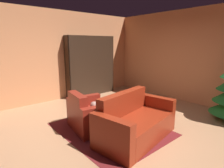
{
  "coord_description": "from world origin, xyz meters",
  "views": [
    {
      "loc": [
        2.65,
        -2.46,
        1.78
      ],
      "look_at": [
        -0.42,
        0.16,
        0.88
      ],
      "focal_mm": 29.73,
      "sensor_mm": 36.0,
      "label": 1
    }
  ],
  "objects": [
    {
      "name": "area_rug",
      "position": [
        -0.12,
        -0.14,
        0.0
      ],
      "size": [
        2.25,
        1.84,
        0.01
      ],
      "primitive_type": "cube",
      "color": "maroon",
      "rests_on": "ground"
    },
    {
      "name": "wall_back",
      "position": [
        0.0,
        2.92,
        1.38
      ],
      "size": [
        5.81,
        0.06,
        2.76
      ],
      "primitive_type": "cube",
      "color": "#D18252",
      "rests_on": "ground"
    },
    {
      "name": "wall_left",
      "position": [
        -2.88,
        0.0,
        1.38
      ],
      "size": [
        0.06,
        5.9,
        2.76
      ],
      "primitive_type": "cube",
      "color": "#D18252",
      "rests_on": "ground"
    },
    {
      "name": "book_stack_on_table",
      "position": [
        -0.15,
        -0.23,
        0.54
      ],
      "size": [
        0.23,
        0.16,
        0.12
      ],
      "color": "#314C8B",
      "rests_on": "coffee_table"
    },
    {
      "name": "couch_red",
      "position": [
        0.45,
        -0.01,
        0.3
      ],
      "size": [
        1.08,
        1.78,
        0.85
      ],
      "color": "maroon",
      "rests_on": "ground"
    },
    {
      "name": "armchair_red",
      "position": [
        -0.44,
        -0.43,
        0.29
      ],
      "size": [
        1.06,
        0.92,
        0.79
      ],
      "color": "maroon",
      "rests_on": "ground"
    },
    {
      "name": "bottle_on_table",
      "position": [
        -0.05,
        -0.04,
        0.6
      ],
      "size": [
        0.06,
        0.06,
        0.31
      ],
      "color": "#551F12",
      "rests_on": "coffee_table"
    },
    {
      "name": "ground_plane",
      "position": [
        0.0,
        0.0,
        0.0
      ],
      "size": [
        6.94,
        6.94,
        0.0
      ],
      "primitive_type": "plane",
      "color": "#AC7A54"
    },
    {
      "name": "bookshelf_unit",
      "position": [
        -2.64,
        1.21,
        0.99
      ],
      "size": [
        0.33,
        1.77,
        2.01
      ],
      "color": "black",
      "rests_on": "ground"
    },
    {
      "name": "coffee_table",
      "position": [
        -0.12,
        -0.2,
        0.42
      ],
      "size": [
        0.61,
        0.61,
        0.48
      ],
      "color": "black",
      "rests_on": "ground"
    }
  ]
}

